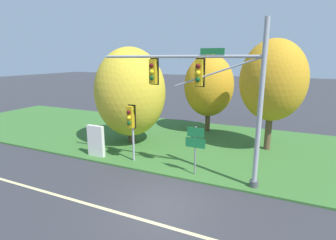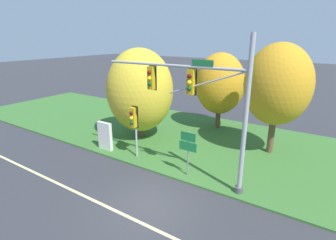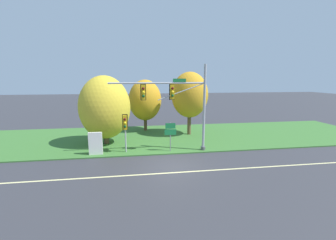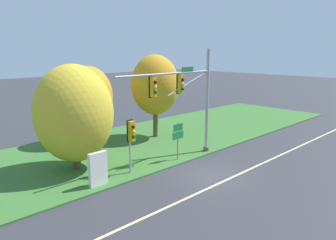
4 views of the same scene
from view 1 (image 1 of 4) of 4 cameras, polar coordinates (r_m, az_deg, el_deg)
ground_plane at (r=11.37m, az=-1.30°, el=-18.07°), size 160.00×160.00×0.00m
lane_stripe at (r=10.48m, az=-4.36°, el=-21.13°), size 36.00×0.16×0.01m
grass_verge at (r=18.46m, az=9.96°, el=-5.41°), size 48.00×11.50×0.10m
traffic_signal_mast at (r=12.27m, az=9.38°, el=6.96°), size 8.20×0.49×7.45m
pedestrian_signal_near_kerb at (r=14.72m, az=-8.05°, el=-0.16°), size 0.46×0.55×3.31m
route_sign_post at (r=13.17m, az=5.97°, el=-4.97°), size 1.03×0.08×2.54m
tree_nearest_road at (r=18.13m, az=-8.21°, el=5.98°), size 4.82×4.82×6.56m
tree_left_of_mast at (r=21.08m, az=8.88°, el=7.38°), size 3.89×3.89×6.13m
tree_behind_signpost at (r=17.58m, az=21.85°, el=7.93°), size 4.03×4.03×6.99m
info_kiosk at (r=16.43m, az=-15.42°, el=-4.43°), size 1.10×0.24×1.90m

